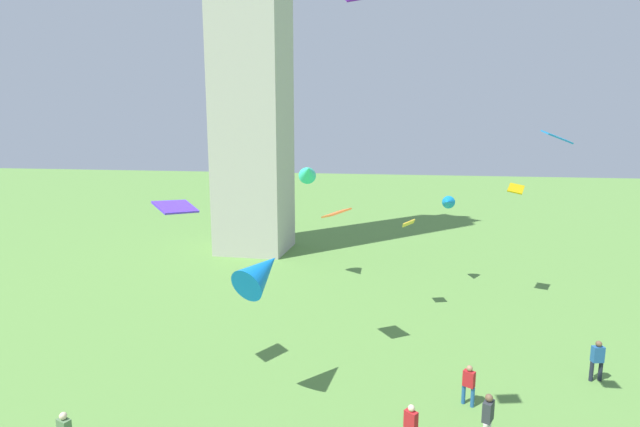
{
  "coord_description": "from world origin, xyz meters",
  "views": [
    {
      "loc": [
        1.71,
        0.11,
        10.15
      ],
      "look_at": [
        -2.33,
        20.71,
        6.57
      ],
      "focal_mm": 26.16,
      "sensor_mm": 36.0,
      "label": 1
    }
  ],
  "objects_px": {
    "kite_flying_4": "(448,202)",
    "kite_flying_5": "(516,189)",
    "person_4": "(488,416)",
    "kite_flying_8": "(308,172)",
    "kite_flying_0": "(261,271)",
    "kite_flying_3": "(336,213)",
    "person_2": "(469,383)",
    "kite_flying_2": "(176,207)",
    "person_0": "(597,358)",
    "kite_flying_1": "(557,137)",
    "person_1": "(411,424)",
    "kite_flying_6": "(408,223)"
  },
  "relations": [
    {
      "from": "kite_flying_2",
      "to": "kite_flying_5",
      "type": "relative_size",
      "value": 1.35
    },
    {
      "from": "person_4",
      "to": "kite_flying_8",
      "type": "xyz_separation_m",
      "value": [
        -9.49,
        15.6,
        6.64
      ]
    },
    {
      "from": "kite_flying_1",
      "to": "kite_flying_6",
      "type": "height_order",
      "value": "kite_flying_1"
    },
    {
      "from": "person_0",
      "to": "kite_flying_0",
      "type": "height_order",
      "value": "kite_flying_0"
    },
    {
      "from": "kite_flying_1",
      "to": "kite_flying_8",
      "type": "bearing_deg",
      "value": -65.67
    },
    {
      "from": "person_0",
      "to": "person_2",
      "type": "distance_m",
      "value": 6.14
    },
    {
      "from": "person_0",
      "to": "kite_flying_1",
      "type": "bearing_deg",
      "value": 36.72
    },
    {
      "from": "kite_flying_1",
      "to": "kite_flying_4",
      "type": "bearing_deg",
      "value": -95.71
    },
    {
      "from": "kite_flying_2",
      "to": "kite_flying_3",
      "type": "xyz_separation_m",
      "value": [
        5.81,
        3.71,
        -0.67
      ]
    },
    {
      "from": "person_1",
      "to": "kite_flying_1",
      "type": "bearing_deg",
      "value": -125.29
    },
    {
      "from": "person_1",
      "to": "kite_flying_8",
      "type": "relative_size",
      "value": 0.71
    },
    {
      "from": "kite_flying_6",
      "to": "kite_flying_8",
      "type": "height_order",
      "value": "kite_flying_8"
    },
    {
      "from": "person_0",
      "to": "kite_flying_3",
      "type": "distance_m",
      "value": 12.44
    },
    {
      "from": "person_0",
      "to": "kite_flying_2",
      "type": "xyz_separation_m",
      "value": [
        -16.88,
        -3.18,
        6.33
      ]
    },
    {
      "from": "person_4",
      "to": "kite_flying_8",
      "type": "relative_size",
      "value": 0.81
    },
    {
      "from": "kite_flying_4",
      "to": "kite_flying_6",
      "type": "distance_m",
      "value": 5.74
    },
    {
      "from": "kite_flying_8",
      "to": "kite_flying_4",
      "type": "bearing_deg",
      "value": -8.53
    },
    {
      "from": "kite_flying_1",
      "to": "kite_flying_5",
      "type": "xyz_separation_m",
      "value": [
        1.91,
        14.21,
        -3.15
      ]
    },
    {
      "from": "person_0",
      "to": "person_2",
      "type": "xyz_separation_m",
      "value": [
        -5.43,
        -2.88,
        -0.09
      ]
    },
    {
      "from": "person_4",
      "to": "kite_flying_0",
      "type": "relative_size",
      "value": 0.71
    },
    {
      "from": "kite_flying_0",
      "to": "person_2",
      "type": "bearing_deg",
      "value": -152.22
    },
    {
      "from": "person_0",
      "to": "kite_flying_3",
      "type": "height_order",
      "value": "kite_flying_3"
    },
    {
      "from": "kite_flying_0",
      "to": "kite_flying_3",
      "type": "xyz_separation_m",
      "value": [
        2.06,
        4.52,
        1.5
      ]
    },
    {
      "from": "kite_flying_0",
      "to": "kite_flying_8",
      "type": "xyz_separation_m",
      "value": [
        -1.44,
        14.46,
        2.51
      ]
    },
    {
      "from": "person_4",
      "to": "kite_flying_3",
      "type": "height_order",
      "value": "kite_flying_3"
    },
    {
      "from": "person_2",
      "to": "kite_flying_2",
      "type": "height_order",
      "value": "kite_flying_2"
    },
    {
      "from": "kite_flying_3",
      "to": "kite_flying_4",
      "type": "relative_size",
      "value": 1.23
    },
    {
      "from": "kite_flying_3",
      "to": "kite_flying_2",
      "type": "bearing_deg",
      "value": 93.43
    },
    {
      "from": "person_1",
      "to": "person_4",
      "type": "distance_m",
      "value": 2.59
    },
    {
      "from": "kite_flying_0",
      "to": "kite_flying_3",
      "type": "distance_m",
      "value": 5.19
    },
    {
      "from": "kite_flying_3",
      "to": "kite_flying_6",
      "type": "height_order",
      "value": "kite_flying_3"
    },
    {
      "from": "person_0",
      "to": "kite_flying_6",
      "type": "distance_m",
      "value": 11.03
    },
    {
      "from": "person_4",
      "to": "kite_flying_4",
      "type": "bearing_deg",
      "value": 25.78
    },
    {
      "from": "person_2",
      "to": "person_1",
      "type": "bearing_deg",
      "value": -96.28
    },
    {
      "from": "kite_flying_4",
      "to": "kite_flying_5",
      "type": "bearing_deg",
      "value": -16.19
    },
    {
      "from": "kite_flying_2",
      "to": "kite_flying_5",
      "type": "height_order",
      "value": "kite_flying_2"
    },
    {
      "from": "kite_flying_2",
      "to": "kite_flying_6",
      "type": "bearing_deg",
      "value": -13.33
    },
    {
      "from": "person_2",
      "to": "kite_flying_2",
      "type": "xyz_separation_m",
      "value": [
        -11.45,
        -0.3,
        6.41
      ]
    },
    {
      "from": "person_0",
      "to": "kite_flying_0",
      "type": "xyz_separation_m",
      "value": [
        -13.14,
        -3.99,
        4.15
      ]
    },
    {
      "from": "person_4",
      "to": "kite_flying_3",
      "type": "distance_m",
      "value": 9.98
    },
    {
      "from": "kite_flying_3",
      "to": "person_1",
      "type": "bearing_deg",
      "value": 179.51
    },
    {
      "from": "person_1",
      "to": "kite_flying_0",
      "type": "bearing_deg",
      "value": 15.72
    },
    {
      "from": "person_1",
      "to": "person_2",
      "type": "relative_size",
      "value": 0.99
    },
    {
      "from": "kite_flying_4",
      "to": "kite_flying_8",
      "type": "bearing_deg",
      "value": -163.36
    },
    {
      "from": "person_0",
      "to": "kite_flying_0",
      "type": "relative_size",
      "value": 0.69
    },
    {
      "from": "person_1",
      "to": "kite_flying_3",
      "type": "distance_m",
      "value": 9.3
    },
    {
      "from": "kite_flying_1",
      "to": "kite_flying_4",
      "type": "relative_size",
      "value": 0.61
    },
    {
      "from": "person_4",
      "to": "kite_flying_3",
      "type": "bearing_deg",
      "value": 71.34
    },
    {
      "from": "kite_flying_2",
      "to": "kite_flying_8",
      "type": "xyz_separation_m",
      "value": [
        2.3,
        13.65,
        0.34
      ]
    },
    {
      "from": "person_0",
      "to": "kite_flying_3",
      "type": "relative_size",
      "value": 1.0
    }
  ]
}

